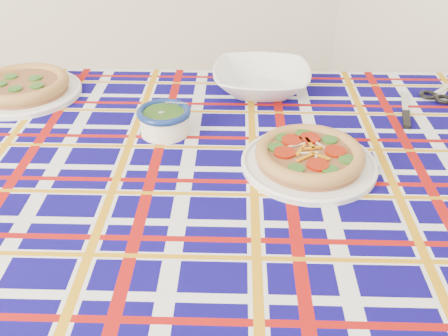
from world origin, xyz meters
name	(u,v)px	position (x,y,z in m)	size (l,w,h in m)	color
dining_table	(221,186)	(0.50, 0.20, 0.73)	(2.00, 1.66, 0.80)	brown
tablecloth	(221,177)	(0.50, 0.20, 0.75)	(1.75, 1.11, 0.11)	#0A0558
main_focaccia_plate	(310,155)	(0.68, 0.09, 0.84)	(0.32, 0.32, 0.06)	brown
pesto_bowl	(164,119)	(0.41, 0.37, 0.85)	(0.14, 0.14, 0.08)	#1D3D10
serving_bowl	(261,80)	(0.75, 0.51, 0.85)	(0.29, 0.29, 0.07)	white
second_focaccia_plate	(23,85)	(0.08, 0.74, 0.84)	(0.35, 0.35, 0.06)	brown
table_knife	(405,103)	(1.10, 0.28, 0.81)	(0.24, 0.02, 0.01)	silver
kitchen_scissors	(446,88)	(1.28, 0.31, 0.82)	(0.21, 0.10, 0.02)	silver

